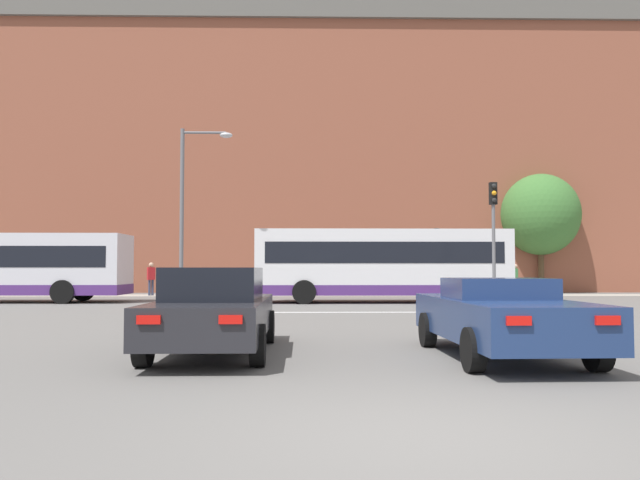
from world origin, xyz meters
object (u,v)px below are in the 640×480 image
Objects in this scene: pedestrian_walking_east at (151,276)px; traffic_light_far_right at (437,250)px; street_lamp_junction at (191,197)px; traffic_light_near_right at (494,225)px; pedestrian_walking_west at (458,278)px; car_saloon_left at (215,310)px; pedestrian_waiting at (515,277)px; bus_crossing_lead at (382,264)px; car_roadster_right at (500,316)px.

traffic_light_far_right is at bearing -34.39° from pedestrian_walking_east.
traffic_light_near_right is at bearing -12.17° from street_lamp_junction.
pedestrian_walking_west is (17.19, 1.01, -0.12)m from pedestrian_walking_east.
car_saloon_left is 2.81× the size of pedestrian_waiting.
bus_crossing_lead is 9.85m from pedestrian_walking_west.
pedestrian_walking_east is at bearing 178.11° from traffic_light_far_right.
bus_crossing_lead is 6.23m from traffic_light_near_right.
bus_crossing_lead is at bearing -119.60° from traffic_light_far_right.
street_lamp_junction is at bearing 108.29° from bus_crossing_lead.
traffic_light_near_right is 13.36m from pedestrian_waiting.
street_lamp_junction reaches higher than pedestrian_walking_west.
traffic_light_far_right is 4.75m from pedestrian_waiting.
car_roadster_right is at bearing -96.43° from pedestrian_walking_east.
pedestrian_waiting is (4.86, 12.28, -2.02)m from traffic_light_near_right.
traffic_light_near_right reaches higher than car_saloon_left.
pedestrian_walking_east reaches higher than car_saloon_left.
pedestrian_walking_east reaches higher than pedestrian_walking_west.
car_saloon_left is 26.97m from pedestrian_waiting.
traffic_light_far_right reaches higher than pedestrian_walking_east.
car_roadster_right is 2.65× the size of pedestrian_walking_east.
traffic_light_near_right reaches higher than pedestrian_walking_east.
car_roadster_right is (4.79, -0.58, -0.07)m from car_saloon_left.
traffic_light_far_right is 2.67m from pedestrian_walking_west.
car_saloon_left is 2.70× the size of pedestrian_walking_east.
pedestrian_waiting reaches higher than car_saloon_left.
pedestrian_walking_east is at bearing 141.25° from traffic_light_near_right.
pedestrian_walking_east is (-15.26, 12.25, -1.97)m from traffic_light_near_right.
traffic_light_near_right is 2.62× the size of pedestrian_waiting.
traffic_light_near_right is (3.47, 11.86, 2.37)m from car_roadster_right.
street_lamp_junction is (-11.28, 2.43, 1.25)m from traffic_light_near_right.
traffic_light_far_right reaches higher than car_saloon_left.
street_lamp_junction reaches higher than car_saloon_left.
car_roadster_right is 0.44× the size of bus_crossing_lead.
traffic_light_far_right reaches higher than pedestrian_waiting.
street_lamp_junction is at bearing -100.42° from pedestrian_walking_east.
car_roadster_right is 1.30× the size of traffic_light_far_right.
car_roadster_right is 26.84m from pedestrian_walking_east.
car_saloon_left is at bearing -105.92° from pedestrian_walking_east.
pedestrian_walking_west reaches higher than car_roadster_right.
pedestrian_waiting reaches higher than car_roadster_right.
pedestrian_walking_west is (1.92, 13.26, -2.09)m from traffic_light_near_right.
traffic_light_far_right reaches higher than car_roadster_right.
pedestrian_waiting is 0.96× the size of pedestrian_walking_east.
pedestrian_waiting is at bearing 60.27° from car_saloon_left.
traffic_light_near_right is 0.65× the size of street_lamp_junction.
traffic_light_near_right reaches higher than pedestrian_waiting.
traffic_light_far_right is at bearing -71.75° from pedestrian_walking_west.
car_saloon_left reaches higher than car_roadster_right.
bus_crossing_lead is at bearing 124.30° from traffic_light_near_right.
pedestrian_walking_west is at bearing -33.04° from bus_crossing_lead.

